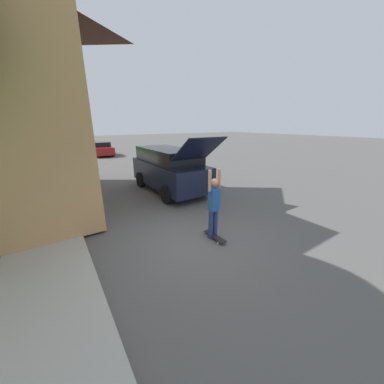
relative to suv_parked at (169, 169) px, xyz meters
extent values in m
plane|color=#54514F|center=(-1.54, -4.40, -1.12)|extent=(120.00, 120.00, 0.00)
cube|color=#ADA89E|center=(-5.14, 1.60, -1.07)|extent=(1.80, 80.00, 0.10)
cube|color=black|center=(0.00, -0.02, -0.23)|extent=(1.89, 4.70, 1.09)
cube|color=black|center=(0.00, 0.10, 0.63)|extent=(1.74, 3.66, 0.64)
cylinder|color=black|center=(-0.91, 1.44, -0.73)|extent=(0.24, 0.78, 0.78)
cylinder|color=black|center=(0.91, 1.44, -0.73)|extent=(0.24, 0.78, 0.78)
cylinder|color=black|center=(-0.91, -1.47, -0.73)|extent=(0.24, 0.78, 0.78)
cylinder|color=black|center=(0.91, -1.47, -0.73)|extent=(0.24, 0.78, 0.78)
cube|color=black|center=(0.00, -2.41, 1.15)|extent=(1.67, 1.30, 0.93)
cube|color=maroon|center=(-0.07, 15.00, -0.55)|extent=(1.77, 4.41, 0.72)
cube|color=black|center=(-0.07, 14.89, 0.04)|extent=(1.56, 2.30, 0.46)
cylinder|color=black|center=(-0.92, 16.32, -0.81)|extent=(0.20, 0.61, 0.61)
cylinder|color=black|center=(0.79, 16.32, -0.81)|extent=(0.20, 0.61, 0.61)
cylinder|color=black|center=(-0.92, 13.67, -0.81)|extent=(0.20, 0.61, 0.61)
cylinder|color=black|center=(0.79, 13.67, -0.81)|extent=(0.20, 0.61, 0.61)
cylinder|color=navy|center=(-1.18, -4.69, -0.69)|extent=(0.13, 0.13, 0.84)
cylinder|color=navy|center=(-1.01, -4.69, -0.69)|extent=(0.13, 0.13, 0.84)
cube|color=#1E4C93|center=(-1.09, -4.69, 0.05)|extent=(0.25, 0.20, 0.65)
sphere|color=#9E7051|center=(-1.09, -4.69, 0.53)|extent=(0.23, 0.23, 0.23)
cylinder|color=#9E7051|center=(-1.25, -4.69, 0.61)|extent=(0.09, 0.09, 0.57)
cylinder|color=#9E7051|center=(-0.93, -4.69, 0.61)|extent=(0.09, 0.09, 0.57)
cube|color=black|center=(-1.11, -4.80, -1.02)|extent=(0.20, 0.83, 0.02)
cylinder|color=silver|center=(-1.20, -4.55, -1.09)|extent=(0.03, 0.06, 0.06)
cylinder|color=silver|center=(-1.02, -4.55, -1.09)|extent=(0.03, 0.06, 0.06)
cylinder|color=silver|center=(-1.20, -5.06, -1.09)|extent=(0.03, 0.06, 0.06)
cylinder|color=silver|center=(-1.02, -5.06, -1.09)|extent=(0.03, 0.06, 0.06)
camera|label=1|loc=(-4.67, -8.96, 2.05)|focal=20.00mm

